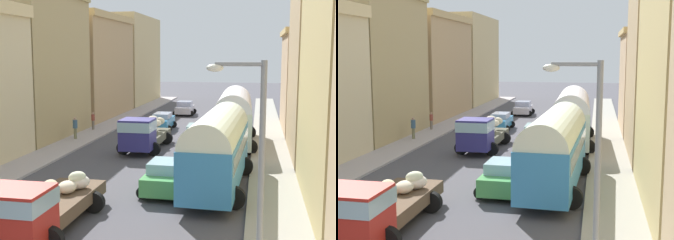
% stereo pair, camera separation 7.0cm
% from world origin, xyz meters
% --- Properties ---
extents(ground_plane, '(154.00, 154.00, 0.00)m').
position_xyz_m(ground_plane, '(0.00, 27.00, 0.00)').
color(ground_plane, '#49484F').
extents(sidewalk_left, '(2.50, 70.00, 0.14)m').
position_xyz_m(sidewalk_left, '(-7.25, 27.00, 0.07)').
color(sidewalk_left, '#ADA3A3').
rests_on(sidewalk_left, ground).
extents(sidewalk_right, '(2.50, 70.00, 0.14)m').
position_xyz_m(sidewalk_right, '(7.25, 27.00, 0.07)').
color(sidewalk_right, '#9B978D').
rests_on(sidewalk_right, ground).
extents(building_left_2, '(4.46, 10.66, 11.94)m').
position_xyz_m(building_left_2, '(-10.53, 25.61, 6.01)').
color(building_left_2, tan).
rests_on(building_left_2, ground).
extents(building_left_3, '(4.81, 13.65, 10.84)m').
position_xyz_m(building_left_3, '(-10.68, 38.64, 5.45)').
color(building_left_3, tan).
rests_on(building_left_3, ground).
extents(building_left_4, '(4.47, 14.90, 11.79)m').
position_xyz_m(building_left_4, '(-10.73, 53.58, 5.90)').
color(building_left_4, '#CFB47D').
rests_on(building_left_4, ground).
extents(building_right_2, '(5.33, 9.19, 10.75)m').
position_xyz_m(building_right_2, '(11.17, 22.72, 5.38)').
color(building_right_2, tan).
rests_on(building_right_2, ground).
extents(building_right_3, '(5.14, 10.02, 8.77)m').
position_xyz_m(building_right_3, '(10.84, 33.28, 4.40)').
color(building_right_3, tan).
rests_on(building_right_3, ground).
extents(parked_bus_0, '(3.45, 9.63, 3.92)m').
position_xyz_m(parked_bus_0, '(4.47, 13.87, 2.17)').
color(parked_bus_0, teal).
rests_on(parked_bus_0, ground).
extents(parked_bus_1, '(3.52, 9.86, 4.13)m').
position_xyz_m(parked_bus_1, '(4.67, 25.28, 2.27)').
color(parked_bus_1, beige).
rests_on(parked_bus_1, ground).
extents(cargo_truck_0, '(3.18, 6.89, 2.24)m').
position_xyz_m(cargo_truck_0, '(-1.47, 6.45, 1.17)').
color(cargo_truck_0, '#B1241C').
rests_on(cargo_truck_0, ground).
extents(cargo_truck_1, '(3.05, 6.91, 2.46)m').
position_xyz_m(cargo_truck_1, '(-1.35, 21.86, 1.29)').
color(cargo_truck_1, navy).
rests_on(cargo_truck_1, ground).
extents(car_0, '(2.18, 4.16, 1.50)m').
position_xyz_m(car_0, '(-1.96, 31.34, 0.77)').
color(car_0, '#378AC4').
rests_on(car_0, ground).
extents(car_1, '(2.35, 3.62, 1.53)m').
position_xyz_m(car_1, '(-1.62, 41.87, 0.77)').
color(car_1, silver).
rests_on(car_1, ground).
extents(car_2, '(2.43, 3.66, 1.60)m').
position_xyz_m(car_2, '(2.14, 12.58, 0.80)').
color(car_2, '#46994D').
rests_on(car_2, ground).
extents(car_3, '(2.35, 4.22, 1.61)m').
position_xyz_m(car_3, '(2.13, 24.25, 0.80)').
color(car_3, silver).
rests_on(car_3, ground).
extents(pedestrian_0, '(0.33, 0.33, 1.67)m').
position_xyz_m(pedestrian_0, '(-7.79, 29.46, 0.96)').
color(pedestrian_0, slate).
rests_on(pedestrian_0, ground).
extents(pedestrian_4, '(0.46, 0.46, 1.83)m').
position_xyz_m(pedestrian_4, '(-7.57, 24.86, 1.05)').
color(pedestrian_4, '#706F4F').
rests_on(pedestrian_4, ground).
extents(streetlamp_near, '(1.53, 0.28, 6.50)m').
position_xyz_m(streetlamp_near, '(6.31, 3.22, 3.85)').
color(streetlamp_near, gray).
rests_on(streetlamp_near, ground).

